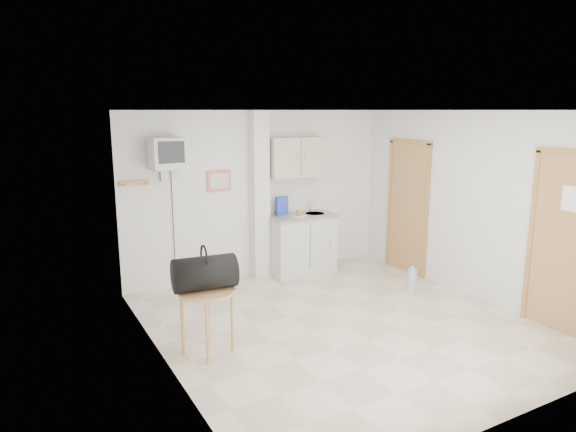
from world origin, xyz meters
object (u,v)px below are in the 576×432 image
crt_television (167,154)px  round_table (207,299)px  water_bottle (412,280)px  duffel_bag (205,273)px

crt_television → round_table: (-0.20, -1.92, -1.34)m
round_table → water_bottle: bearing=6.7°
round_table → water_bottle: round_table is taller
duffel_bag → water_bottle: bearing=12.1°
crt_television → duffel_bag: crt_television is taller
round_table → duffel_bag: duffel_bag is taller
crt_television → round_table: 2.36m
round_table → water_bottle: (3.15, 0.37, -0.43)m
crt_television → water_bottle: (2.95, -1.56, -1.77)m
duffel_bag → water_bottle: (3.16, 0.35, -0.70)m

